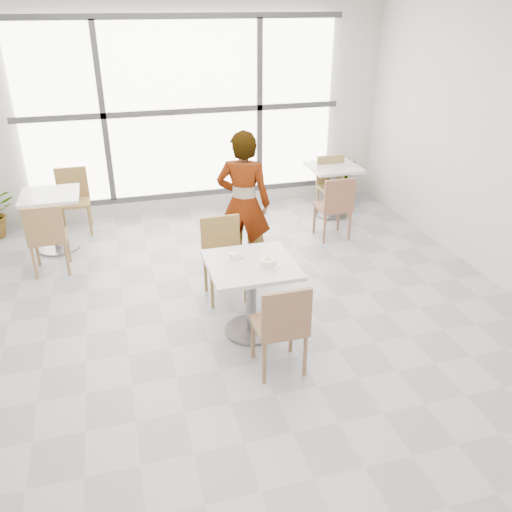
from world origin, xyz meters
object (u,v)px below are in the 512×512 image
object	(u,v)px
bg_table_right	(333,183)
bg_chair_left_far	(73,196)
chair_far	(223,252)
oatmeal_bowl	(268,263)
bg_chair_left_near	(47,234)
bg_chair_right_near	(336,204)
chair_near	(282,324)
person	(244,204)
plant_right	(345,181)
bg_chair_right_far	(332,182)
coffee_cup	(233,257)
main_table	(251,284)
bg_table_left	(53,214)

from	to	relation	value
bg_table_right	bg_chair_left_far	world-z (taller)	bg_chair_left_far
chair_far	oatmeal_bowl	bearing A→B (deg)	-76.63
bg_chair_left_near	bg_chair_right_near	xyz separation A→B (m)	(3.58, 0.01, 0.00)
chair_near	bg_chair_left_far	size ratio (longest dim) A/B	1.00
person	plant_right	size ratio (longest dim) A/B	2.51
plant_right	bg_chair_right_far	bearing A→B (deg)	-132.38
chair_near	bg_chair_right_far	world-z (taller)	same
bg_chair_left_far	person	bearing A→B (deg)	-42.99
person	bg_chair_right_near	bearing A→B (deg)	-135.78
coffee_cup	bg_chair_right_far	distance (m)	3.34
bg_chair_left_far	main_table	bearing A→B (deg)	-61.38
bg_chair_left_near	bg_table_left	bearing A→B (deg)	-91.63
main_table	bg_table_left	distance (m)	3.15
main_table	chair_near	bearing A→B (deg)	-83.02
person	main_table	bearing A→B (deg)	101.38
main_table	plant_right	world-z (taller)	main_table
person	bg_table_right	distance (m)	2.22
bg_table_right	bg_chair_right_far	distance (m)	0.03
main_table	chair_far	distance (m)	0.81
bg_chair_left_far	bg_table_left	bearing A→B (deg)	-111.72
main_table	bg_table_right	size ratio (longest dim) A/B	1.07
main_table	bg_chair_left_near	world-z (taller)	bg_chair_left_near
main_table	chair_far	bearing A→B (deg)	96.79
oatmeal_bowl	bg_chair_right_near	size ratio (longest dim) A/B	0.24
coffee_cup	bg_table_right	xyz separation A→B (m)	(2.11, 2.55, -0.29)
person	bg_chair_left_near	world-z (taller)	person
coffee_cup	bg_table_right	bearing A→B (deg)	50.39
chair_far	bg_chair_left_far	distance (m)	2.78
bg_table_right	bg_chair_left_near	bearing A→B (deg)	-167.65
bg_table_left	bg_chair_right_near	size ratio (longest dim) A/B	0.86
chair_near	bg_table_right	size ratio (longest dim) A/B	1.16
person	coffee_cup	bearing A→B (deg)	93.97
coffee_cup	bg_chair_left_far	distance (m)	3.36
chair_near	bg_chair_right_near	bearing A→B (deg)	-122.21
chair_near	plant_right	distance (m)	4.46
person	bg_chair_left_near	size ratio (longest dim) A/B	1.93
bg_chair_left_far	plant_right	xyz separation A→B (m)	(4.07, 0.06, -0.17)
oatmeal_bowl	coffee_cup	world-z (taller)	oatmeal_bowl
bg_table_right	bg_chair_right_far	bearing A→B (deg)	83.87
bg_table_left	bg_chair_left_near	bearing A→B (deg)	-91.63
chair_far	coffee_cup	xyz separation A→B (m)	(-0.05, -0.70, 0.28)
bg_chair_left_far	chair_near	bearing A→B (deg)	-64.83
chair_near	plant_right	size ratio (longest dim) A/B	1.30
main_table	person	xyz separation A→B (m)	(0.26, 1.27, 0.32)
oatmeal_bowl	bg_chair_left_far	xyz separation A→B (m)	(-1.81, 3.20, -0.29)
bg_chair_left_far	plant_right	world-z (taller)	bg_chair_left_far
bg_chair_right_near	chair_near	bearing A→B (deg)	57.79
chair_far	bg_chair_right_far	bearing A→B (deg)	42.24
main_table	person	distance (m)	1.34
chair_far	person	bearing A→B (deg)	52.99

